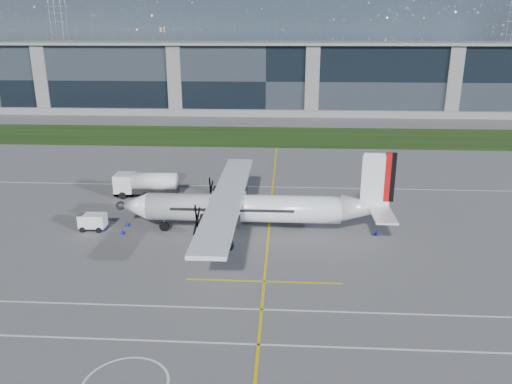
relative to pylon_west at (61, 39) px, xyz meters
name	(u,v)px	position (x,y,z in m)	size (l,w,h in m)	color
ground	(258,146)	(80.00, -110.00, -15.00)	(400.00, 400.00, 0.00)	#5B5956
grass_strip	(261,136)	(80.00, -102.00, -14.98)	(400.00, 18.00, 0.04)	#1B320D
terminal_building	(267,78)	(80.00, -70.00, -7.50)	(120.00, 20.00, 15.00)	black
tree_line	(274,75)	(80.00, -10.00, -12.00)	(400.00, 6.00, 6.00)	black
pylon_west	(61,39)	(0.00, 0.00, 0.00)	(9.00, 4.60, 30.00)	gray
yellow_taxiway_centerline	(271,209)	(83.00, -140.00, -14.99)	(0.20, 70.00, 0.01)	yellow
white_lane_line	(210,343)	(80.00, -164.00, -14.99)	(90.00, 0.15, 0.01)	white
turboprop_aircraft	(253,193)	(81.56, -146.49, -11.03)	(25.49, 26.44, 7.93)	white
fuel_tanker_truck	(142,185)	(68.17, -136.47, -13.58)	(7.55, 2.45, 2.83)	silver
baggage_tug	(93,222)	(66.22, -146.64, -14.21)	(2.62, 1.57, 1.57)	white
ground_crew_person	(148,208)	(70.52, -142.91, -14.09)	(0.74, 0.53, 1.83)	#F25907
safety_cone_tail	(377,233)	(93.08, -146.37, -14.75)	(0.36, 0.36, 0.50)	#0C16DC
safety_cone_stbdwing	(237,188)	(78.74, -133.57, -14.75)	(0.36, 0.36, 0.50)	#0C16DC
safety_cone_nose_stbd	(128,223)	(69.19, -145.48, -14.75)	(0.36, 0.36, 0.50)	#0C16DC
safety_cone_fwd	(104,227)	(67.23, -146.62, -14.75)	(0.36, 0.36, 0.50)	#0C16DC
safety_cone_nose_port	(122,232)	(69.32, -147.53, -14.75)	(0.36, 0.36, 0.50)	#0C16DC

